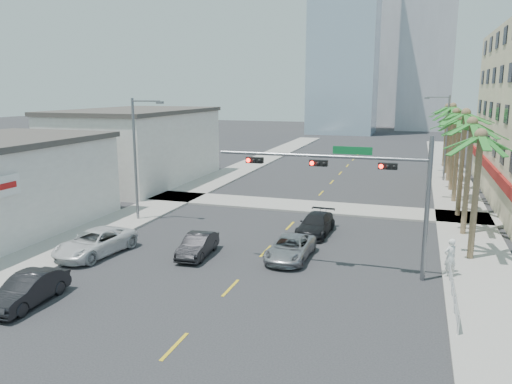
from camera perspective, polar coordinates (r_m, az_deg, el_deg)
ground at (r=21.73m, az=-6.81°, el=-14.70°), size 260.00×260.00×0.00m
sidewalk_right at (r=38.97m, az=22.82°, el=-3.43°), size 4.00×120.00×0.15m
sidewalk_left at (r=43.80m, az=-10.18°, el=-1.09°), size 4.00×120.00×0.15m
sidewalk_cross at (r=41.59m, az=5.93°, el=-1.65°), size 80.00×4.00×0.15m
building_left_far at (r=53.77m, az=-13.39°, el=4.94°), size 11.00×18.00×7.20m
tower_far_left at (r=114.69m, az=10.18°, el=18.72°), size 14.00×14.00×48.00m
tower_far_center at (r=143.51m, az=13.92°, el=15.91°), size 16.00×16.00×42.00m
traffic_signal_mast at (r=26.09m, az=12.09°, el=1.35°), size 11.12×0.54×7.20m
palm_tree_0 at (r=29.90m, az=24.31°, el=5.78°), size 4.80×4.80×7.80m
palm_tree_1 at (r=35.03m, az=23.48°, el=7.14°), size 4.80×4.80×8.16m
palm_tree_2 at (r=40.18m, az=22.86°, el=8.15°), size 4.80×4.80×8.52m
palm_tree_3 at (r=45.40m, az=22.27°, el=7.62°), size 4.80×4.80×7.80m
palm_tree_4 at (r=50.56m, az=21.90°, el=8.37°), size 4.80×4.80×8.16m
palm_tree_5 at (r=55.73m, az=21.60°, el=8.98°), size 4.80×4.80×8.52m
palm_tree_6 at (r=60.95m, az=21.27°, el=8.52°), size 4.80×4.80×7.80m
palm_tree_7 at (r=66.12m, az=21.06°, el=9.02°), size 4.80×4.80×8.16m
streetlight_left at (r=37.33m, az=-13.41°, el=4.34°), size 2.55×0.25×9.00m
streetlight_right at (r=55.86m, az=20.77°, el=6.25°), size 2.55×0.25×9.00m
guardrail at (r=25.33m, az=21.53°, el=-9.88°), size 0.08×8.08×1.00m
car_parked_mid at (r=25.27m, az=-24.60°, el=-10.10°), size 1.65×4.32×1.41m
car_parked_far at (r=31.03m, az=-17.92°, el=-5.53°), size 3.19×5.65×1.49m
car_lane_left at (r=29.57m, az=-6.69°, el=-6.06°), size 1.65×4.06×1.31m
car_lane_center at (r=28.95m, az=3.95°, el=-6.39°), size 2.30×4.79×1.32m
car_lane_right at (r=33.93m, az=6.85°, el=-3.67°), size 2.14×4.84×1.38m
pedestrian at (r=27.67m, az=21.30°, el=-6.97°), size 0.87×0.82×2.01m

